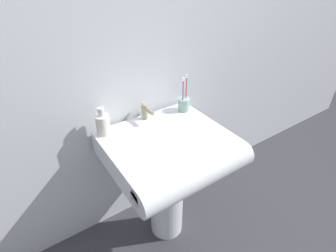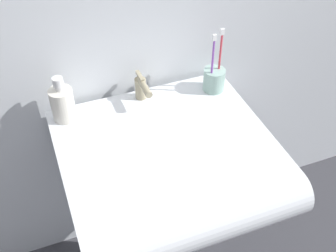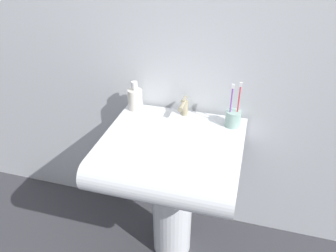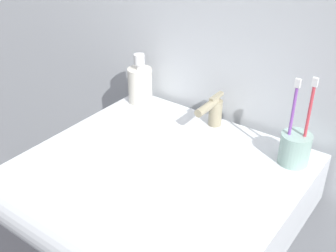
{
  "view_description": "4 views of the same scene",
  "coord_description": "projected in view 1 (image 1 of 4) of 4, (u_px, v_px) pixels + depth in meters",
  "views": [
    {
      "loc": [
        -0.61,
        -0.92,
        1.51
      ],
      "look_at": [
        0.02,
        0.01,
        0.79
      ],
      "focal_mm": 28.0,
      "sensor_mm": 36.0,
      "label": 1
    },
    {
      "loc": [
        -0.31,
        -0.84,
        1.59
      ],
      "look_at": [
        0.02,
        0.02,
        0.77
      ],
      "focal_mm": 45.0,
      "sensor_mm": 36.0,
      "label": 2
    },
    {
      "loc": [
        0.3,
        -1.17,
        1.55
      ],
      "look_at": [
        -0.03,
        0.02,
        0.77
      ],
      "focal_mm": 35.0,
      "sensor_mm": 36.0,
      "label": 3
    },
    {
      "loc": [
        0.49,
        -0.66,
        1.31
      ],
      "look_at": [
        -0.01,
        0.02,
        0.82
      ],
      "focal_mm": 45.0,
      "sensor_mm": 36.0,
      "label": 4
    }
  ],
  "objects": [
    {
      "name": "wall_back",
      "position": [
        132.0,
        31.0,
        1.3
      ],
      "size": [
        5.0,
        0.05,
        2.4
      ],
      "primitive_type": "cube",
      "color": "silver",
      "rests_on": "ground"
    },
    {
      "name": "faucet",
      "position": [
        146.0,
        112.0,
        1.47
      ],
      "size": [
        0.04,
        0.12,
        0.09
      ],
      "color": "tan",
      "rests_on": "sink_basin"
    },
    {
      "name": "toothbrush_cup",
      "position": [
        184.0,
        104.0,
        1.56
      ],
      "size": [
        0.07,
        0.07,
        0.22
      ],
      "color": "#99BFB2",
      "rests_on": "sink_basin"
    },
    {
      "name": "sink_basin",
      "position": [
        172.0,
        152.0,
        1.35
      ],
      "size": [
        0.62,
        0.58,
        0.13
      ],
      "color": "white",
      "rests_on": "sink_pedestal"
    },
    {
      "name": "soap_bottle",
      "position": [
        103.0,
        124.0,
        1.34
      ],
      "size": [
        0.07,
        0.07,
        0.15
      ],
      "color": "silver",
      "rests_on": "sink_basin"
    },
    {
      "name": "sink_pedestal",
      "position": [
        167.0,
        195.0,
        1.58
      ],
      "size": [
        0.2,
        0.2,
        0.6
      ],
      "primitive_type": "cylinder",
      "color": "white",
      "rests_on": "ground"
    },
    {
      "name": "ground_plane",
      "position": [
        167.0,
        226.0,
        1.74
      ],
      "size": [
        6.0,
        6.0,
        0.0
      ],
      "primitive_type": "plane",
      "color": "#38383D",
      "rests_on": "ground"
    }
  ]
}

